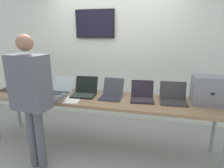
{
  "coord_description": "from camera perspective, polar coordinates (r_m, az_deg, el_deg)",
  "views": [
    {
      "loc": [
        0.79,
        -2.45,
        1.71
      ],
      "look_at": [
        0.17,
        0.11,
        0.98
      ],
      "focal_mm": 29.77,
      "sensor_mm": 36.0,
      "label": 1
    }
  ],
  "objects": [
    {
      "name": "laptop_station_1",
      "position": [
        3.25,
        -22.46,
        -1.07
      ],
      "size": [
        0.32,
        0.31,
        0.24
      ],
      "color": "#221F2D",
      "rests_on": "workbench"
    },
    {
      "name": "back_wall",
      "position": [
        3.68,
        1.04,
        10.42
      ],
      "size": [
        8.0,
        0.11,
        2.76
      ],
      "color": "silver",
      "rests_on": "ground"
    },
    {
      "name": "paper_sheet",
      "position": [
        2.7,
        -12.04,
        -4.69
      ],
      "size": [
        0.26,
        0.33,
        0.0
      ],
      "color": "white",
      "rests_on": "workbench"
    },
    {
      "name": "laptop_station_2",
      "position": [
        3.03,
        -15.39,
        -1.63
      ],
      "size": [
        0.33,
        0.37,
        0.23
      ],
      "color": "#ABB6B9",
      "rests_on": "workbench"
    },
    {
      "name": "equipment_box",
      "position": [
        2.75,
        27.75,
        -1.7
      ],
      "size": [
        0.44,
        0.31,
        0.38
      ],
      "color": "slate",
      "rests_on": "workbench"
    },
    {
      "name": "ground",
      "position": [
        3.1,
        -3.76,
        -18.59
      ],
      "size": [
        8.0,
        8.0,
        0.04
      ],
      "primitive_type": "cube",
      "color": "#959595"
    },
    {
      "name": "person",
      "position": [
        2.42,
        -23.55,
        -2.24
      ],
      "size": [
        0.48,
        0.62,
        1.7
      ],
      "color": "#565761",
      "rests_on": "ground"
    },
    {
      "name": "workbench",
      "position": [
        2.74,
        -4.04,
        -5.14
      ],
      "size": [
        3.51,
        0.7,
        0.8
      ],
      "color": "#8E6B4C",
      "rests_on": "ground"
    },
    {
      "name": "laptop_station_3",
      "position": [
        2.85,
        -8.41,
        -2.16
      ],
      "size": [
        0.37,
        0.38,
        0.26
      ],
      "color": "black",
      "rests_on": "workbench"
    },
    {
      "name": "laptop_station_5",
      "position": [
        2.66,
        9.23,
        -3.56
      ],
      "size": [
        0.35,
        0.35,
        0.25
      ],
      "color": "#261E2A",
      "rests_on": "workbench"
    },
    {
      "name": "laptop_station_4",
      "position": [
        2.73,
        -0.11,
        -2.85
      ],
      "size": [
        0.31,
        0.38,
        0.25
      ],
      "color": "#393940",
      "rests_on": "workbench"
    },
    {
      "name": "laptop_station_0",
      "position": [
        3.51,
        -27.67,
        -0.57
      ],
      "size": [
        0.36,
        0.37,
        0.23
      ],
      "color": "#3C343A",
      "rests_on": "workbench"
    },
    {
      "name": "laptop_station_6",
      "position": [
        2.67,
        18.27,
        -4.02
      ],
      "size": [
        0.37,
        0.32,
        0.26
      ],
      "color": "#393538",
      "rests_on": "workbench"
    },
    {
      "name": "coffee_mug",
      "position": [
        3.0,
        -25.24,
        -3.04
      ],
      "size": [
        0.07,
        0.07,
        0.08
      ],
      "color": "#2B4D98",
      "rests_on": "workbench"
    }
  ]
}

